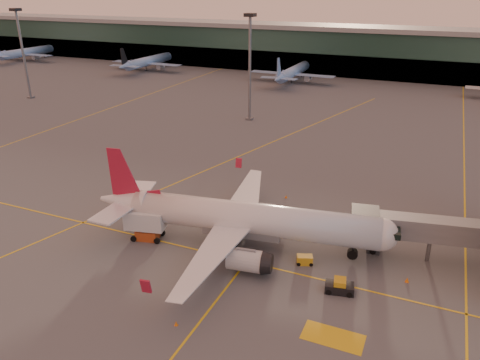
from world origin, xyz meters
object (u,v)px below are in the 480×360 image
at_px(main_airplane, 242,219).
at_px(gpu_cart, 305,260).
at_px(catering_truck, 146,223).
at_px(pushback_tug, 339,287).

bearing_deg(main_airplane, gpu_cart, -15.43).
relative_size(catering_truck, gpu_cart, 2.52).
xyz_separation_m(gpu_cart, pushback_tug, (5.18, -3.94, 0.11)).
height_order(gpu_cart, pushback_tug, pushback_tug).
bearing_deg(catering_truck, pushback_tug, -16.50).
bearing_deg(catering_truck, main_airplane, 2.39).
relative_size(main_airplane, gpu_cart, 17.71).
height_order(catering_truck, pushback_tug, catering_truck).
height_order(main_airplane, pushback_tug, main_airplane).
relative_size(main_airplane, pushback_tug, 11.45).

